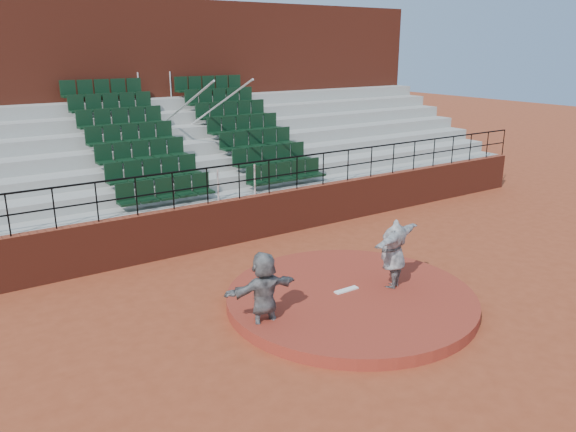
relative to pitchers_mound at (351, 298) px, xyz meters
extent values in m
plane|color=brown|center=(0.00, 0.00, -0.12)|extent=(90.00, 90.00, 0.00)
cylinder|color=maroon|center=(0.00, 0.00, 0.00)|extent=(5.50, 5.50, 0.25)
cube|color=white|center=(0.00, 0.15, 0.14)|extent=(0.60, 0.15, 0.03)
cube|color=maroon|center=(0.00, 5.00, 0.53)|extent=(24.00, 0.30, 1.30)
cylinder|color=black|center=(0.00, 5.00, 2.17)|extent=(24.00, 0.05, 0.05)
cylinder|color=black|center=(0.00, 5.00, 1.68)|extent=(24.00, 0.04, 0.04)
cylinder|color=black|center=(-6.00, 5.00, 1.67)|extent=(0.04, 0.04, 1.00)
cylinder|color=black|center=(-5.00, 5.00, 1.67)|extent=(0.04, 0.04, 1.00)
cylinder|color=black|center=(-4.00, 5.00, 1.67)|extent=(0.04, 0.04, 1.00)
cylinder|color=black|center=(-3.00, 5.00, 1.67)|extent=(0.04, 0.04, 1.00)
cylinder|color=black|center=(-2.00, 5.00, 1.67)|extent=(0.04, 0.04, 1.00)
cylinder|color=black|center=(-1.00, 5.00, 1.67)|extent=(0.04, 0.04, 1.00)
cylinder|color=black|center=(0.00, 5.00, 1.67)|extent=(0.04, 0.04, 1.00)
cylinder|color=black|center=(1.00, 5.00, 1.67)|extent=(0.04, 0.04, 1.00)
cylinder|color=black|center=(2.00, 5.00, 1.67)|extent=(0.04, 0.04, 1.00)
cylinder|color=black|center=(3.00, 5.00, 1.67)|extent=(0.04, 0.04, 1.00)
cylinder|color=black|center=(4.00, 5.00, 1.67)|extent=(0.04, 0.04, 1.00)
cylinder|color=black|center=(5.00, 5.00, 1.67)|extent=(0.04, 0.04, 1.00)
cylinder|color=black|center=(6.00, 5.00, 1.67)|extent=(0.04, 0.04, 1.00)
cylinder|color=black|center=(7.00, 5.00, 1.67)|extent=(0.04, 0.04, 1.00)
cylinder|color=black|center=(8.00, 5.00, 1.67)|extent=(0.04, 0.04, 1.00)
cylinder|color=black|center=(9.00, 5.00, 1.67)|extent=(0.04, 0.04, 1.00)
cylinder|color=black|center=(10.00, 5.00, 1.67)|extent=(0.04, 0.04, 1.00)
cylinder|color=black|center=(11.00, 5.00, 1.67)|extent=(0.04, 0.04, 1.00)
cylinder|color=black|center=(12.00, 5.00, 1.67)|extent=(0.04, 0.04, 1.00)
cube|color=#9B9B95|center=(0.00, 5.58, 0.53)|extent=(24.00, 0.85, 1.30)
cube|color=black|center=(-1.98, 5.59, 1.54)|extent=(2.75, 0.48, 0.72)
cube|color=black|center=(1.98, 5.59, 1.54)|extent=(2.75, 0.48, 0.72)
cube|color=#9B9B95|center=(0.00, 6.43, 0.73)|extent=(24.00, 0.85, 1.70)
cube|color=black|center=(-1.98, 6.44, 1.94)|extent=(2.75, 0.48, 0.72)
cube|color=black|center=(1.98, 6.44, 1.94)|extent=(2.75, 0.48, 0.72)
cube|color=#9B9B95|center=(0.00, 7.28, 0.93)|extent=(24.00, 0.85, 2.10)
cube|color=black|center=(-1.98, 7.29, 2.33)|extent=(2.75, 0.48, 0.72)
cube|color=black|center=(1.98, 7.29, 2.33)|extent=(2.75, 0.48, 0.72)
cube|color=#9B9B95|center=(0.00, 8.12, 1.12)|extent=(24.00, 0.85, 2.50)
cube|color=black|center=(-1.98, 8.13, 2.73)|extent=(2.75, 0.48, 0.72)
cube|color=black|center=(1.98, 8.13, 2.73)|extent=(2.75, 0.48, 0.72)
cube|color=#9B9B95|center=(0.00, 8.97, 1.33)|extent=(24.00, 0.85, 2.90)
cube|color=black|center=(-1.98, 8.98, 3.14)|extent=(2.75, 0.48, 0.72)
cube|color=black|center=(1.98, 8.98, 3.14)|extent=(2.75, 0.48, 0.72)
cube|color=#9B9B95|center=(0.00, 9.82, 1.52)|extent=(24.00, 0.85, 3.30)
cube|color=black|center=(-1.98, 9.83, 3.53)|extent=(2.75, 0.48, 0.72)
cube|color=black|center=(1.98, 9.83, 3.53)|extent=(2.75, 0.48, 0.72)
cube|color=#9B9B95|center=(0.00, 10.68, 1.73)|extent=(24.00, 0.85, 3.70)
cube|color=black|center=(-1.98, 10.69, 3.94)|extent=(2.75, 0.48, 0.72)
cube|color=black|center=(1.98, 10.69, 3.94)|extent=(2.75, 0.48, 0.72)
cylinder|color=silver|center=(-0.60, 8.12, 3.28)|extent=(0.06, 5.97, 2.46)
cylinder|color=silver|center=(0.60, 8.12, 3.28)|extent=(0.06, 5.97, 2.46)
cube|color=maroon|center=(0.00, 12.60, 3.43)|extent=(24.00, 3.00, 7.10)
imported|color=black|center=(0.99, -0.25, 0.93)|extent=(2.03, 1.20, 1.60)
imported|color=black|center=(-2.27, -0.03, 0.72)|extent=(1.59, 0.56, 1.69)
camera|label=1|loc=(-7.48, -8.69, 5.37)|focal=35.00mm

